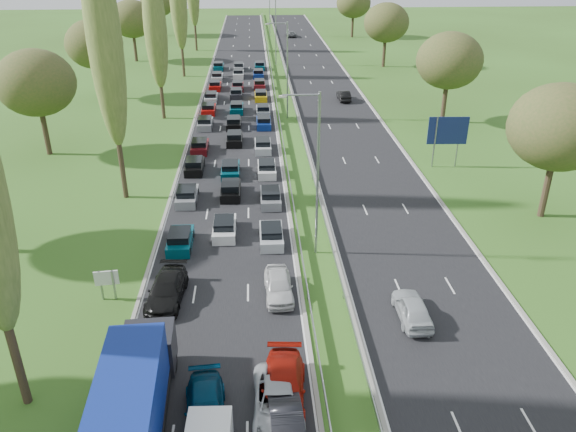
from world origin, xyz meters
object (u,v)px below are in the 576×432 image
object	(u,v)px
near_car_3	(167,290)
info_sign	(107,281)
direction_sign	(448,133)
blue_lorry	(135,394)

from	to	relation	value
near_car_3	info_sign	distance (m)	3.81
near_car_3	direction_sign	world-z (taller)	direction_sign
info_sign	near_car_3	bearing A→B (deg)	-5.23
near_car_3	blue_lorry	bearing A→B (deg)	-85.08
info_sign	direction_sign	world-z (taller)	direction_sign
blue_lorry	info_sign	bearing A→B (deg)	106.87
blue_lorry	direction_sign	world-z (taller)	direction_sign
near_car_3	blue_lorry	distance (m)	10.58
near_car_3	direction_sign	size ratio (longest dim) A/B	1.01
info_sign	blue_lorry	bearing A→B (deg)	-70.62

